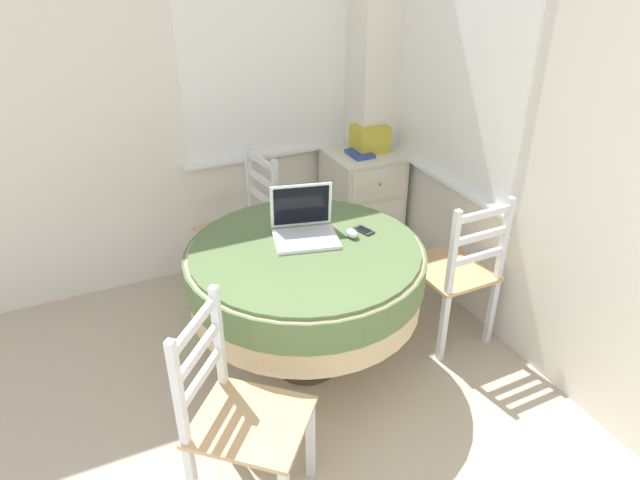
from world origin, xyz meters
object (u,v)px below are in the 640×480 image
cell_phone (364,230)px  book_on_cabinet (360,154)px  laptop (304,227)px  dining_chair_near_back_window (244,228)px  computer_mouse (352,233)px  dining_chair_near_right_window (456,272)px  storage_box (370,138)px  dining_chair_camera_near (239,418)px  round_dining_table (305,273)px  corner_cabinet (362,204)px

cell_phone → book_on_cabinet: book_on_cabinet is taller
laptop → dining_chair_near_back_window: laptop is taller
dining_chair_near_back_window → computer_mouse: bearing=-70.3°
dining_chair_near_right_window → book_on_cabinet: 1.08m
storage_box → book_on_cabinet: (-0.10, -0.06, -0.07)m
computer_mouse → cell_phone: size_ratio=0.69×
laptop → dining_chair_near_right_window: size_ratio=0.40×
dining_chair_near_right_window → dining_chair_camera_near: same height
cell_phone → book_on_cabinet: (0.44, 0.87, 0.05)m
book_on_cabinet → computer_mouse: bearing=-120.5°
laptop → dining_chair_near_back_window: bearing=96.9°
dining_chair_near_right_window → computer_mouse: bearing=167.7°
round_dining_table → storage_box: bearing=47.0°
cell_phone → corner_cabinet: 1.10m
dining_chair_near_back_window → corner_cabinet: dining_chair_near_back_window is taller
cell_phone → dining_chair_near_right_window: size_ratio=0.13×
dining_chair_near_right_window → book_on_cabinet: (-0.06, 1.02, 0.35)m
dining_chair_camera_near → cell_phone: bearing=36.3°
cell_phone → dining_chair_camera_near: bearing=-143.7°
dining_chair_near_back_window → book_on_cabinet: size_ratio=4.97×
dining_chair_camera_near → book_on_cabinet: 2.06m
computer_mouse → cell_phone: (0.08, 0.03, -0.02)m
dining_chair_near_back_window → dining_chair_near_right_window: 1.33m
cell_phone → dining_chair_camera_near: dining_chair_camera_near is taller
round_dining_table → corner_cabinet: (0.84, 0.94, -0.20)m
computer_mouse → corner_cabinet: size_ratio=0.11×
round_dining_table → corner_cabinet: 1.28m
round_dining_table → cell_phone: cell_phone is taller
dining_chair_near_right_window → laptop: bearing=163.7°
corner_cabinet → book_on_cabinet: size_ratio=4.21×
dining_chair_near_back_window → dining_chair_camera_near: same height
dining_chair_camera_near → storage_box: 2.18m
dining_chair_camera_near → corner_cabinet: bearing=48.4°
dining_chair_near_back_window → cell_phone: bearing=-64.7°
corner_cabinet → book_on_cabinet: (-0.06, -0.05, 0.40)m
dining_chair_near_back_window → dining_chair_camera_near: (-0.51, -1.49, 0.00)m
round_dining_table → computer_mouse: computer_mouse is taller
cell_phone → dining_chair_camera_near: size_ratio=0.13×
computer_mouse → storage_box: bearing=56.6°
round_dining_table → computer_mouse: size_ratio=14.53×
cell_phone → dining_chair_near_right_window: (0.50, -0.16, -0.30)m
dining_chair_near_back_window → storage_box: size_ratio=4.23×
round_dining_table → dining_chair_camera_near: bearing=-131.4°
dining_chair_near_back_window → corner_cabinet: 0.89m
corner_cabinet → storage_box: (0.05, 0.01, 0.47)m
round_dining_table → dining_chair_camera_near: size_ratio=1.30×
dining_chair_near_right_window → cell_phone: bearing=162.8°
computer_mouse → cell_phone: 0.09m
corner_cabinet → laptop: bearing=-133.6°
storage_box → computer_mouse: bearing=-123.4°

